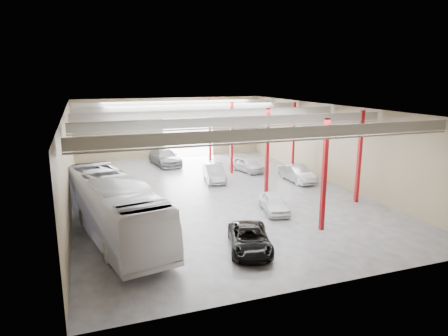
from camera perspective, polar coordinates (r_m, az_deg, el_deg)
depot_shell at (r=32.55m, az=-1.51°, el=5.13°), size 22.12×32.12×7.06m
coach_bus at (r=24.76m, az=-15.41°, el=-5.39°), size 5.48×13.32×3.62m
black_sedan at (r=22.39m, az=3.68°, el=-10.06°), size 3.44×5.15×1.31m
car_row_a at (r=28.53m, az=7.18°, el=-4.99°), size 2.33×4.13×1.32m
car_row_b at (r=36.65m, az=-1.42°, el=-0.68°), size 2.32×4.84×1.53m
car_row_c at (r=43.80m, az=-8.46°, el=1.56°), size 3.14×6.17×1.72m
car_right_near at (r=37.03m, az=10.41°, el=-0.77°), size 1.70×4.63×1.51m
car_right_far at (r=40.35m, az=3.28°, el=0.52°), size 2.85×4.60×1.46m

